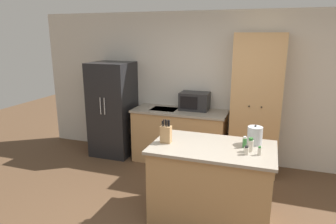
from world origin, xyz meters
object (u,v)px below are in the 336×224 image
spice_bottle_tall_dark (245,142)px  spice_bottle_amber_oil (246,150)px  microwave (195,101)px  spice_bottle_green_herb (259,151)px  refrigerator (113,109)px  knife_block (166,134)px  pantry_cabinet (256,105)px  spice_bottle_short_red (250,145)px  kettle (255,135)px  fire_extinguisher (91,138)px

spice_bottle_tall_dark → spice_bottle_amber_oil: (0.04, -0.21, -0.02)m
microwave → spice_bottle_amber_oil: bearing=-60.0°
spice_bottle_green_herb → microwave: bearing=123.6°
refrigerator → spice_bottle_amber_oil: size_ratio=17.59×
refrigerator → knife_block: (1.59, -1.55, 0.19)m
knife_block → spice_bottle_green_herb: knife_block is taller
pantry_cabinet → knife_block: pantry_cabinet is taller
spice_bottle_green_herb → refrigerator: bearing=149.3°
microwave → spice_bottle_short_red: (1.06, -1.67, -0.08)m
spice_bottle_short_red → spice_bottle_green_herb: (0.10, -0.08, -0.03)m
refrigerator → pantry_cabinet: bearing=1.2°
spice_bottle_tall_dark → kettle: kettle is taller
spice_bottle_green_herb → fire_extinguisher: (-3.23, 1.65, -0.78)m
refrigerator → microwave: size_ratio=3.49×
spice_bottle_amber_oil → spice_bottle_green_herb: bearing=11.9°
microwave → fire_extinguisher: 2.26m
pantry_cabinet → microwave: (-1.03, 0.10, -0.03)m
microwave → spice_bottle_tall_dark: size_ratio=3.70×
microwave → spice_bottle_tall_dark: 1.85m
refrigerator → kettle: (2.60, -1.26, 0.18)m
pantry_cabinet → kettle: pantry_cabinet is taller
pantry_cabinet → spice_bottle_amber_oil: (-0.01, -1.67, -0.13)m
pantry_cabinet → spice_bottle_short_red: pantry_cabinet is taller
microwave → fire_extinguisher: microwave is taller
spice_bottle_tall_dark → knife_block: bearing=-171.3°
refrigerator → spice_bottle_amber_oil: (2.54, -1.62, 0.12)m
refrigerator → spice_bottle_tall_dark: (2.50, -1.41, 0.14)m
refrigerator → spice_bottle_green_herb: 3.12m
microwave → spice_bottle_green_herb: 2.10m
refrigerator → spice_bottle_tall_dark: size_ratio=12.91×
microwave → spice_bottle_short_red: bearing=-57.6°
spice_bottle_green_herb → pantry_cabinet: bearing=94.5°
knife_block → fire_extinguisher: (-2.15, 1.62, -0.85)m
pantry_cabinet → spice_bottle_green_herb: 1.65m
knife_block → spice_bottle_amber_oil: knife_block is taller
fire_extinguisher → spice_bottle_short_red: bearing=-26.7°
refrigerator → spice_bottle_green_herb: (2.68, -1.59, 0.12)m
kettle → spice_bottle_amber_oil: bearing=-100.2°
pantry_cabinet → spice_bottle_tall_dark: size_ratio=16.73×
microwave → refrigerator: bearing=-174.2°
knife_block → spice_bottle_tall_dark: (0.91, 0.14, -0.05)m
spice_bottle_tall_dark → spice_bottle_green_herb: bearing=-45.9°
kettle → fire_extinguisher: 3.53m
knife_block → kettle: 1.06m
spice_bottle_short_red → kettle: bearing=83.1°
fire_extinguisher → spice_bottle_amber_oil: bearing=-28.5°
spice_bottle_short_red → microwave: bearing=122.4°
knife_block → spice_bottle_amber_oil: 0.96m
refrigerator → microwave: refrigerator is taller
spice_bottle_short_red → spice_bottle_amber_oil: (-0.03, -0.11, -0.03)m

